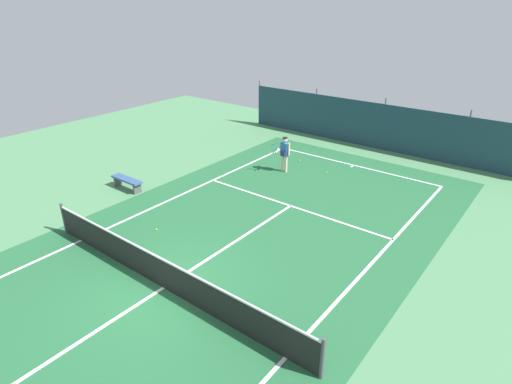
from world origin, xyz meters
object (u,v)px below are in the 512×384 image
at_px(tennis_ball_near_player, 300,160).
at_px(tennis_player, 284,152).
at_px(tennis_ball_by_sideline, 326,172).
at_px(tennis_ball_midcourt, 156,230).
at_px(courtside_bench, 127,181).
at_px(tennis_net, 162,273).

bearing_deg(tennis_ball_near_player, tennis_player, -84.94).
distance_m(tennis_player, tennis_ball_by_sideline, 2.17).
distance_m(tennis_ball_midcourt, courtside_bench, 3.98).
relative_size(tennis_net, tennis_ball_near_player, 153.33).
distance_m(tennis_net, tennis_player, 9.49).
height_order(tennis_ball_midcourt, courtside_bench, courtside_bench).
height_order(tennis_player, tennis_ball_by_sideline, tennis_player).
relative_size(tennis_net, tennis_player, 6.17).
bearing_deg(tennis_ball_by_sideline, tennis_player, -148.85).
relative_size(tennis_ball_midcourt, courtside_bench, 0.04).
bearing_deg(tennis_ball_near_player, tennis_ball_by_sideline, -17.56).
height_order(tennis_player, courtside_bench, tennis_player).
xyz_separation_m(tennis_player, courtside_bench, (-4.07, -5.70, -0.59)).
bearing_deg(tennis_ball_midcourt, tennis_net, -36.60).
xyz_separation_m(tennis_ball_midcourt, tennis_ball_by_sideline, (2.10, 8.26, 0.00)).
bearing_deg(courtside_bench, tennis_ball_near_player, 61.67).
relative_size(tennis_net, tennis_ball_midcourt, 153.33).
xyz_separation_m(tennis_ball_near_player, tennis_ball_by_sideline, (1.82, -0.58, 0.00)).
distance_m(tennis_ball_near_player, tennis_ball_by_sideline, 1.91).
bearing_deg(tennis_ball_midcourt, courtside_bench, 157.11).
distance_m(tennis_ball_midcourt, tennis_ball_by_sideline, 8.52).
bearing_deg(tennis_ball_by_sideline, courtside_bench, -130.59).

